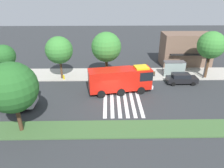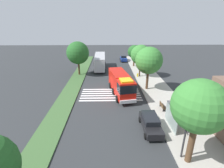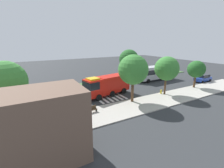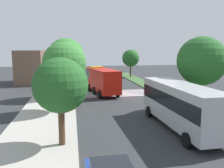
{
  "view_description": "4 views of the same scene",
  "coord_description": "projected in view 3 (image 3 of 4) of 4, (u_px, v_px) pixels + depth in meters",
  "views": [
    {
      "loc": [
        -0.26,
        -24.65,
        13.64
      ],
      "look_at": [
        0.24,
        1.82,
        1.2
      ],
      "focal_mm": 32.67,
      "sensor_mm": 36.0,
      "label": 1
    },
    {
      "loc": [
        26.85,
        -0.35,
        11.68
      ],
      "look_at": [
        0.23,
        0.25,
        1.41
      ],
      "focal_mm": 26.27,
      "sensor_mm": 36.0,
      "label": 2
    },
    {
      "loc": [
        14.1,
        25.84,
        9.68
      ],
      "look_at": [
        -0.23,
        0.53,
        1.65
      ],
      "focal_mm": 25.26,
      "sensor_mm": 36.0,
      "label": 3
    },
    {
      "loc": [
        -31.9,
        5.82,
        6.25
      ],
      "look_at": [
        0.4,
        0.45,
        1.52
      ],
      "focal_mm": 38.45,
      "sensor_mm": 36.0,
      "label": 4
    }
  ],
  "objects": [
    {
      "name": "fire_truck",
      "position": [
        106.0,
        85.0,
        28.16
      ],
      "size": [
        9.33,
        4.01,
        3.71
      ],
      "rotation": [
        0.0,
        0.0,
        0.18
      ],
      "color": "red",
      "rests_on": "ground_plane"
    },
    {
      "name": "parked_car_mid",
      "position": [
        54.0,
        107.0,
        21.73
      ],
      "size": [
        4.71,
        2.05,
        1.68
      ],
      "rotation": [
        0.0,
        0.0,
        0.01
      ],
      "color": "black",
      "rests_on": "ground_plane"
    },
    {
      "name": "sidewalk_tree_far_east",
      "position": [
        6.0,
        82.0,
        16.39
      ],
      "size": [
        4.28,
        4.28,
        7.59
      ],
      "color": "#513823",
      "rests_on": "sidewalk"
    },
    {
      "name": "street_lamp",
      "position": [
        14.0,
        98.0,
        17.47
      ],
      "size": [
        0.36,
        0.36,
        5.71
      ],
      "color": "#2D2D30",
      "rests_on": "sidewalk"
    },
    {
      "name": "storefront_building",
      "position": [
        25.0,
        131.0,
        11.99
      ],
      "size": [
        9.18,
        5.39,
        6.09
      ],
      "color": "brown",
      "rests_on": "ground_plane"
    },
    {
      "name": "bus_stop_shelter",
      "position": [
        60.0,
        106.0,
        19.3
      ],
      "size": [
        3.5,
        1.4,
        2.46
      ],
      "color": "#4C4C51",
      "rests_on": "sidewalk"
    },
    {
      "name": "sidewalk_tree_west",
      "position": [
        167.0,
        69.0,
        27.91
      ],
      "size": [
        4.28,
        4.28,
        6.9
      ],
      "color": "#513823",
      "rests_on": "sidewalk"
    },
    {
      "name": "parked_car_west",
      "position": [
        203.0,
        78.0,
        38.19
      ],
      "size": [
        4.78,
        2.11,
        1.77
      ],
      "rotation": [
        0.0,
        0.0,
        0.01
      ],
      "color": "navy",
      "rests_on": "ground_plane"
    },
    {
      "name": "median_tree_far_west",
      "position": [
        129.0,
        59.0,
        40.03
      ],
      "size": [
        4.96,
        4.96,
        7.44
      ],
      "color": "#47301E",
      "rests_on": "median_strip"
    },
    {
      "name": "median_strip",
      "position": [
        95.0,
        83.0,
        36.87
      ],
      "size": [
        60.0,
        3.0,
        0.14
      ],
      "primitive_type": "cube",
      "color": "#3D6033",
      "rests_on": "ground_plane"
    },
    {
      "name": "sidewalk_tree_far_west",
      "position": [
        196.0,
        69.0,
        32.3
      ],
      "size": [
        3.51,
        3.51,
        5.63
      ],
      "color": "#513823",
      "rests_on": "sidewalk"
    },
    {
      "name": "transit_bus",
      "position": [
        156.0,
        72.0,
        39.42
      ],
      "size": [
        10.41,
        3.04,
        3.55
      ],
      "rotation": [
        0.0,
        0.0,
        3.16
      ],
      "color": "#B2B2B7",
      "rests_on": "ground_plane"
    },
    {
      "name": "sidewalk_tree_center",
      "position": [
        133.0,
        70.0,
        24.28
      ],
      "size": [
        4.68,
        4.68,
        7.55
      ],
      "color": "#513823",
      "rests_on": "sidewalk"
    },
    {
      "name": "bench_near_shelter",
      "position": [
        91.0,
        109.0,
        21.56
      ],
      "size": [
        1.6,
        0.5,
        0.9
      ],
      "color": "#4C3823",
      "rests_on": "sidewalk"
    },
    {
      "name": "ground_plane",
      "position": [
        110.0,
        92.0,
        30.95
      ],
      "size": [
        120.0,
        120.0,
        0.0
      ],
      "primitive_type": "plane",
      "color": "#2D3033"
    },
    {
      "name": "crosswalk",
      "position": [
        103.0,
        93.0,
        30.22
      ],
      "size": [
        4.95,
        10.05,
        0.01
      ],
      "color": "silver",
      "rests_on": "ground_plane"
    },
    {
      "name": "sidewalk",
      "position": [
        136.0,
        106.0,
        23.95
      ],
      "size": [
        60.0,
        5.47,
        0.14
      ],
      "primitive_type": "cube",
      "color": "#ADA89E",
      "rests_on": "ground_plane"
    },
    {
      "name": "fire_hydrant",
      "position": [
        161.0,
        92.0,
        29.31
      ],
      "size": [
        0.28,
        0.28,
        0.7
      ],
      "primitive_type": "cylinder",
      "color": "gold",
      "rests_on": "sidewalk"
    }
  ]
}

